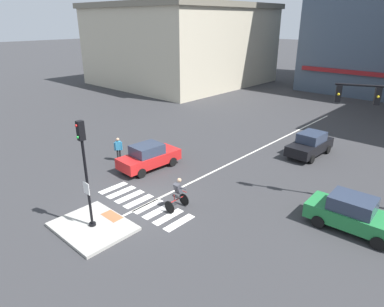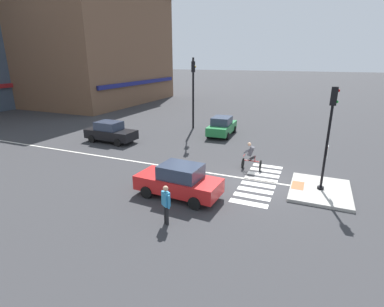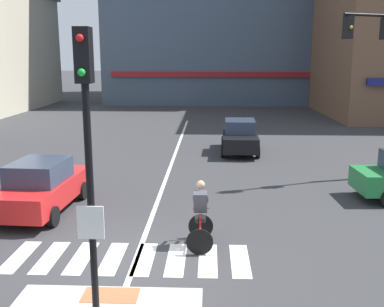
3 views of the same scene
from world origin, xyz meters
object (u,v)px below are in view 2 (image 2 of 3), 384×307
Objects in this scene: car_green_cross_right at (222,126)px; car_black_eastbound_far at (111,132)px; signal_pole at (329,130)px; pedestrian_at_curb_left at (166,202)px; cyclist at (251,156)px; traffic_light_mast at (193,82)px; car_red_westbound_near at (179,181)px.

car_black_eastbound_far is at bearing 126.08° from car_green_cross_right.
car_green_cross_right is (8.90, 8.01, -2.36)m from signal_pole.
car_green_cross_right is at bearing 8.96° from pedestrian_at_curb_left.
car_black_eastbound_far is 2.49× the size of pedestrian_at_curb_left.
pedestrian_at_curb_left is at bearing -132.91° from car_black_eastbound_far.
cyclist is at bearing -150.43° from car_green_cross_right.
car_black_eastbound_far is (3.42, 15.53, -2.36)m from signal_pole.
pedestrian_at_curb_left is (-9.13, -9.82, 0.17)m from car_black_eastbound_far.
cyclist is at bearing -13.54° from pedestrian_at_curb_left.
car_red_westbound_near is at bearing -160.04° from traffic_light_mast.
traffic_light_mast is (9.25, 10.85, 1.28)m from signal_pole.
traffic_light_mast is at bearing 18.98° from pedestrian_at_curb_left.
signal_pole is 4.86m from cyclist.
car_black_eastbound_far is 0.99× the size of car_red_westbound_near.
signal_pole reaches higher than cyclist.
cyclist reaches higher than pedestrian_at_curb_left.
car_red_westbound_near is 2.51m from pedestrian_at_curb_left.
pedestrian_at_curb_left is (-7.41, 1.78, 0.11)m from cyclist.
car_green_cross_right is at bearing -96.93° from traffic_light_mast.
cyclist is (4.97, -2.38, 0.06)m from car_red_westbound_near.
cyclist is 7.62m from pedestrian_at_curb_left.
cyclist is at bearing 66.59° from signal_pole.
pedestrian_at_curb_left is (-5.71, 5.71, -2.19)m from signal_pole.
car_red_westbound_near is at bearing 117.43° from signal_pole.
traffic_light_mast is 1.54× the size of car_red_westbound_near.
car_red_westbound_near is at bearing -172.02° from car_green_cross_right.
car_green_cross_right is 14.79m from pedestrian_at_curb_left.
pedestrian_at_curb_left is (-14.61, -2.30, 0.17)m from car_green_cross_right.
car_black_eastbound_far is 2.47× the size of cyclist.
cyclist reaches higher than car_green_cross_right.
pedestrian_at_curb_left is (-2.43, -0.60, 0.17)m from car_red_westbound_near.
car_green_cross_right is 12.29m from car_red_westbound_near.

